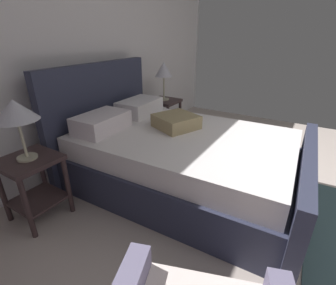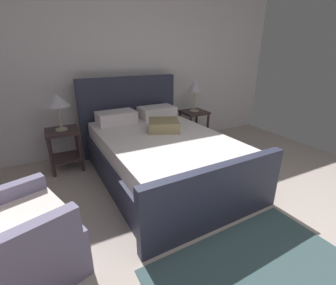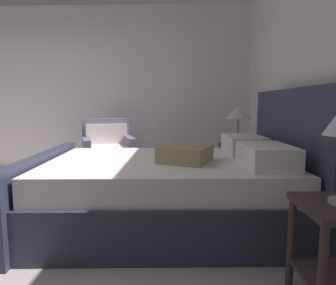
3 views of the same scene
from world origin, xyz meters
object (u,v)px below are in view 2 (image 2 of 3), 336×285
bed (159,152)px  armchair (12,243)px  nightstand_left (64,143)px  nightstand_right (194,121)px  table_lamp_left (57,101)px  table_lamp_right (195,86)px

bed → armchair: (-1.64, -0.99, -0.00)m
nightstand_left → bed: bearing=-35.7°
nightstand_right → armchair: armchair is taller
armchair → table_lamp_left: bearing=74.4°
table_lamp_left → armchair: bearing=-105.6°
table_lamp_right → nightstand_left: size_ratio=0.96×
table_lamp_right → armchair: table_lamp_right is taller
nightstand_right → table_lamp_left: bearing=-177.7°
nightstand_right → table_lamp_right: bearing=45.0°
bed → nightstand_right: (1.14, 0.90, 0.05)m
nightstand_left → armchair: (-0.50, -1.80, -0.06)m
table_lamp_left → table_lamp_right: bearing=2.3°
nightstand_right → table_lamp_left: table_lamp_left is taller
bed → nightstand_left: bearing=144.3°
nightstand_left → armchair: 1.87m
table_lamp_left → armchair: table_lamp_left is taller
nightstand_right → table_lamp_right: table_lamp_right is taller
nightstand_left → armchair: size_ratio=0.65×
table_lamp_right → nightstand_right: bearing=-135.0°
bed → nightstand_right: size_ratio=4.04×
nightstand_left → table_lamp_left: (-0.00, 0.00, 0.60)m
bed → nightstand_left: (-1.13, 0.81, 0.05)m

